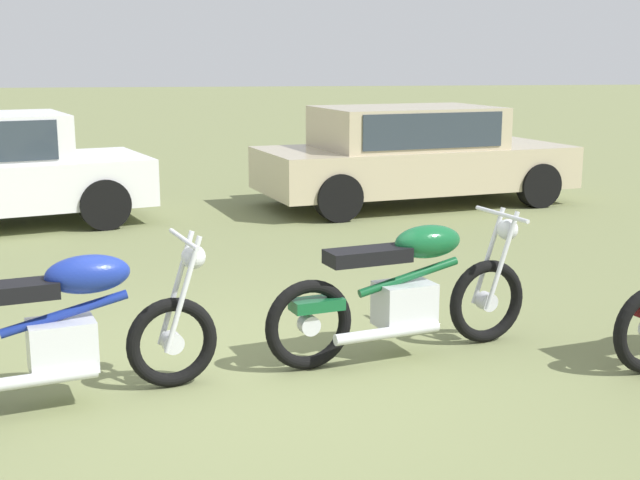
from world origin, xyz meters
TOP-DOWN VIEW (x-y plane):
  - ground_plane at (0.00, 0.00)m, footprint 120.00×120.00m
  - motorcycle_blue at (-1.11, -0.30)m, footprint 1.98×0.88m
  - motorcycle_green at (1.21, 0.25)m, footprint 2.05×0.87m
  - car_beige at (2.91, 6.59)m, footprint 4.80×2.76m

SIDE VIEW (x-z plane):
  - ground_plane at x=0.00m, z-range 0.00..0.00m
  - motorcycle_blue at x=-1.11m, z-range -0.03..0.99m
  - motorcycle_green at x=1.21m, z-range -0.03..0.99m
  - car_beige at x=2.91m, z-range 0.08..1.51m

